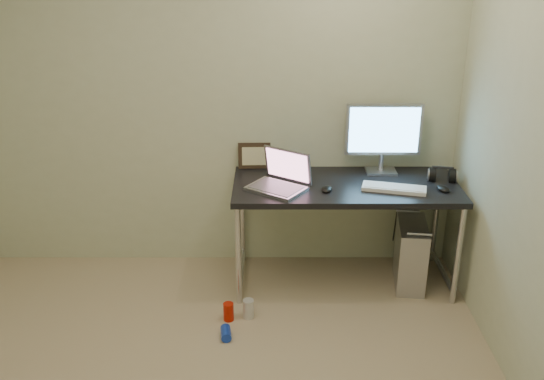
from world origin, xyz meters
The scene contains 16 objects.
wall_back centered at (0.00, 1.75, 1.25)m, with size 3.50×0.02×2.50m, color beige.
desk centered at (0.94, 1.42, 0.67)m, with size 1.52×0.67×0.75m.
tower_computer centered at (1.41, 1.39, 0.23)m, with size 0.25×0.46×0.49m.
cable_a centered at (1.36, 1.70, 0.40)m, with size 0.01×0.01×0.70m, color black.
cable_b centered at (1.45, 1.68, 0.38)m, with size 0.01×0.01×0.72m, color black.
can_red centered at (0.16, 0.92, 0.06)m, with size 0.07×0.07×0.12m, color #BC1806.
can_white centered at (0.28, 0.95, 0.06)m, with size 0.07×0.07×0.13m, color silver.
can_blue centered at (0.15, 0.73, 0.03)m, with size 0.06×0.06×0.12m, color #193AC3.
laptop centered at (0.49, 1.35, 0.81)m, with size 0.46×0.44×0.25m.
monitor centered at (1.21, 1.64, 1.04)m, with size 0.53×0.15×0.50m.
keyboard centered at (1.24, 1.31, 0.76)m, with size 0.41×0.13×0.03m, color white.
mouse_right centered at (1.56, 1.30, 0.77)m, with size 0.07×0.11×0.04m, color black.
mouse_left centered at (0.80, 1.30, 0.77)m, with size 0.07×0.11×0.04m, color black.
headphones centered at (1.60, 1.49, 0.78)m, with size 0.20×0.12×0.12m.
picture_frame centered at (0.31, 1.72, 0.84)m, with size 0.23×0.03×0.19m, color black.
webcam centered at (0.50, 1.69, 0.84)m, with size 0.05×0.04×0.13m.
Camera 1 is at (0.44, -2.37, 2.28)m, focal length 40.00 mm.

